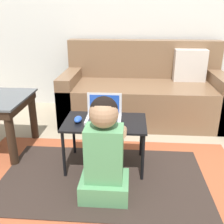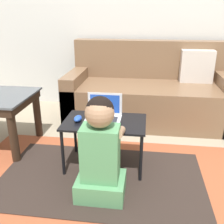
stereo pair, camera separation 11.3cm
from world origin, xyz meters
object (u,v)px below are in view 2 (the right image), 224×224
person_seated (101,152)px  couch (149,94)px  laptop (104,116)px  computer_mouse (78,118)px  laptop_desk (105,126)px

person_seated → couch: bearing=77.9°
laptop → computer_mouse: size_ratio=2.64×
laptop → couch: bearing=71.4°
couch → person_seated: couch is taller
couch → computer_mouse: bearing=-116.3°
computer_mouse → laptop_desk: bearing=6.7°
computer_mouse → person_seated: (0.24, -0.35, -0.08)m
laptop_desk → computer_mouse: 0.22m
couch → person_seated: size_ratio=2.53×
couch → computer_mouse: couch is taller
laptop → computer_mouse: bearing=-164.4°
computer_mouse → couch: bearing=63.7°
couch → computer_mouse: (-0.55, -1.11, 0.12)m
laptop_desk → computer_mouse: computer_mouse is taller
laptop_desk → laptop: size_ratio=2.33×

